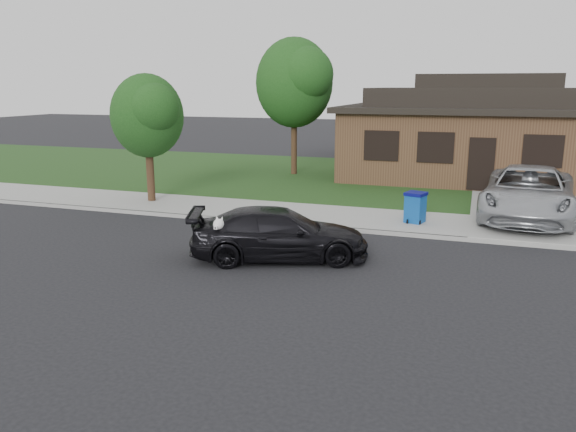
% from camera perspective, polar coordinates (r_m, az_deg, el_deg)
% --- Properties ---
extents(ground, '(120.00, 120.00, 0.00)m').
position_cam_1_polar(ground, '(13.76, 1.55, -4.99)').
color(ground, black).
rests_on(ground, ground).
extents(sidewalk, '(60.00, 3.00, 0.12)m').
position_cam_1_polar(sidewalk, '(18.40, 6.17, -0.20)').
color(sidewalk, gray).
rests_on(sidewalk, ground).
extents(curb, '(60.00, 0.12, 0.12)m').
position_cam_1_polar(curb, '(16.98, 5.06, -1.31)').
color(curb, gray).
rests_on(curb, ground).
extents(lawn, '(60.00, 13.00, 0.13)m').
position_cam_1_polar(lawn, '(26.13, 10.05, 3.63)').
color(lawn, '#193814').
rests_on(lawn, ground).
extents(driveway, '(4.50, 13.00, 0.14)m').
position_cam_1_polar(driveway, '(22.99, 23.78, 1.44)').
color(driveway, gray).
rests_on(driveway, ground).
extents(sedan, '(4.80, 3.24, 1.29)m').
position_cam_1_polar(sedan, '(14.06, -0.94, -1.83)').
color(sedan, black).
rests_on(sedan, ground).
extents(minivan, '(3.25, 6.08, 1.62)m').
position_cam_1_polar(minivan, '(19.42, 23.24, 2.19)').
color(minivan, '#ADB0B4').
rests_on(minivan, driveway).
extents(recycling_bin, '(0.72, 0.72, 0.95)m').
position_cam_1_polar(recycling_bin, '(17.82, 12.80, 0.89)').
color(recycling_bin, '#0D438F').
rests_on(recycling_bin, sidewalk).
extents(house, '(12.60, 8.60, 4.65)m').
position_cam_1_polar(house, '(27.58, 19.19, 7.93)').
color(house, '#422B1C').
rests_on(house, ground).
extents(tree_0, '(3.78, 3.60, 6.34)m').
position_cam_1_polar(tree_0, '(26.66, 0.89, 13.54)').
color(tree_0, '#332114').
rests_on(tree_0, ground).
extents(tree_2, '(2.73, 2.60, 4.59)m').
position_cam_1_polar(tree_2, '(20.91, -13.98, 9.97)').
color(tree_2, '#332114').
rests_on(tree_2, ground).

